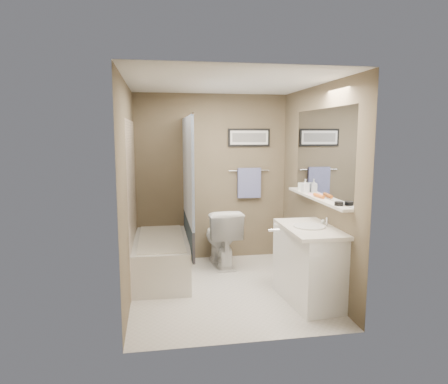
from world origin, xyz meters
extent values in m
plane|color=silver|center=(0.00, 0.00, 0.00)|extent=(2.50, 2.50, 0.00)
cube|color=silver|center=(0.00, 0.00, 2.38)|extent=(2.20, 2.50, 0.04)
cube|color=brown|center=(0.00, 1.23, 1.20)|extent=(2.20, 0.04, 2.40)
cube|color=brown|center=(0.00, -1.23, 1.20)|extent=(2.20, 0.04, 2.40)
cube|color=brown|center=(-1.08, 0.00, 1.20)|extent=(0.04, 2.50, 2.40)
cube|color=brown|center=(1.08, 0.00, 1.20)|extent=(0.04, 2.50, 2.40)
cube|color=beige|center=(-1.09, 0.50, 1.00)|extent=(0.02, 1.55, 2.00)
cylinder|color=silver|center=(-0.40, 0.50, 2.05)|extent=(0.02, 1.55, 0.02)
cube|color=silver|center=(-0.40, 0.50, 1.40)|extent=(0.03, 1.45, 1.28)
cube|color=#243444|center=(-0.40, 0.50, 0.58)|extent=(0.03, 1.45, 0.36)
cube|color=silver|center=(1.09, -0.15, 1.62)|extent=(0.02, 1.60, 1.00)
cube|color=silver|center=(1.04, -0.15, 1.10)|extent=(0.12, 1.60, 0.03)
cylinder|color=silver|center=(0.55, 1.22, 1.30)|extent=(0.60, 0.02, 0.02)
cube|color=#9099D2|center=(0.55, 1.20, 1.12)|extent=(0.34, 0.05, 0.44)
cube|color=black|center=(0.55, 1.23, 1.78)|extent=(0.62, 0.02, 0.26)
cube|color=white|center=(0.55, 1.22, 1.78)|extent=(0.56, 0.00, 0.20)
cube|color=#595959|center=(0.55, 1.22, 1.78)|extent=(0.50, 0.00, 0.13)
cube|color=silver|center=(0.55, -1.24, 1.00)|extent=(0.80, 0.02, 2.00)
cylinder|color=silver|center=(0.22, -1.19, 1.00)|extent=(0.10, 0.02, 0.02)
cube|color=white|center=(-0.75, 0.57, 0.25)|extent=(0.75, 1.52, 0.50)
cube|color=white|center=(-0.75, 0.57, 0.50)|extent=(0.56, 1.36, 0.02)
imported|color=white|center=(0.08, 0.88, 0.41)|extent=(0.51, 0.83, 0.82)
cube|color=white|center=(0.85, -0.48, 0.40)|extent=(0.59, 0.95, 0.80)
cube|color=beige|center=(0.84, -0.48, 0.82)|extent=(0.54, 0.96, 0.04)
cylinder|color=silver|center=(0.83, -0.48, 0.85)|extent=(0.34, 0.34, 0.01)
cylinder|color=silver|center=(1.03, -0.48, 0.89)|extent=(0.02, 0.02, 0.10)
sphere|color=silver|center=(1.03, -0.38, 0.87)|extent=(0.05, 0.05, 0.05)
cylinder|color=black|center=(1.04, -0.74, 1.14)|extent=(0.09, 0.09, 0.04)
cylinder|color=#D3611D|center=(1.04, -0.23, 1.14)|extent=(0.05, 0.22, 0.04)
cube|color=#FB99C9|center=(1.04, -0.01, 1.12)|extent=(0.03, 0.16, 0.01)
cylinder|color=white|center=(1.04, 0.35, 1.17)|extent=(0.08, 0.08, 0.10)
imported|color=#999999|center=(1.04, 0.20, 1.20)|extent=(0.08, 0.08, 0.16)
camera|label=1|loc=(-0.77, -4.48, 1.84)|focal=32.00mm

